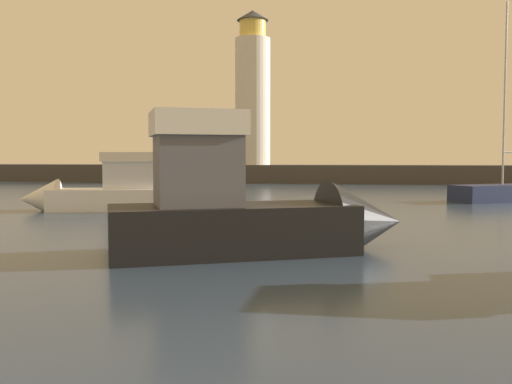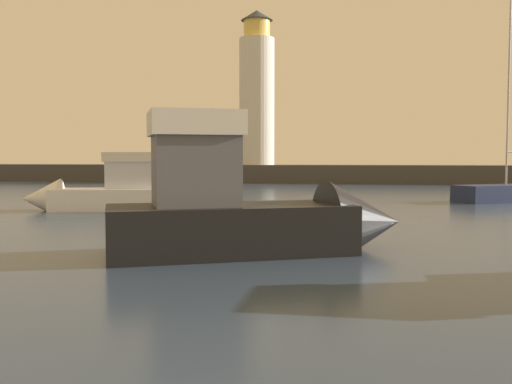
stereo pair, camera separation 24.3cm
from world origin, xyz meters
The scene contains 6 objects.
ground_plane centered at (0.00, 30.83, 0.00)m, with size 220.00×220.00×0.00m, color #2D3D51.
breakwater centered at (0.00, 61.65, 0.99)m, with size 90.30×5.12×1.99m, color #423F3D.
lighthouse centered at (-6.91, 61.65, 10.24)m, with size 3.98×3.98×17.42m.
motorboat_0 centered at (1.90, 14.32, 1.21)m, with size 9.25×6.21×4.64m.
motorboat_2 centered at (-9.00, 25.85, 0.95)m, with size 8.14×4.11×3.51m.
sailboat_moored centered at (14.61, 36.65, 0.59)m, with size 8.54×6.43×12.62m.
Camera 1 is at (4.41, -2.07, 2.80)m, focal length 39.63 mm.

